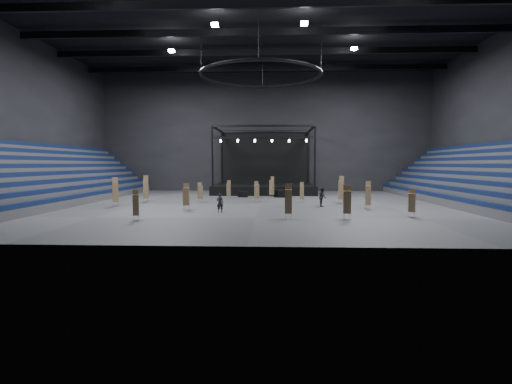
{
  "coord_description": "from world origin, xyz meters",
  "views": [
    {
      "loc": [
        1.31,
        -40.58,
        4.1
      ],
      "look_at": [
        -0.39,
        -2.0,
        1.4
      ],
      "focal_mm": 28.0,
      "sensor_mm": 36.0,
      "label": 1
    }
  ],
  "objects_px": {
    "chair_stack_3": "(412,202)",
    "chair_stack_5": "(368,195)",
    "chair_stack_0": "(229,189)",
    "chair_stack_11": "(136,204)",
    "chair_stack_1": "(146,188)",
    "chair_stack_7": "(347,201)",
    "flight_case_mid": "(279,193)",
    "chair_stack_2": "(341,189)",
    "chair_stack_4": "(288,201)",
    "flight_case_left": "(243,194)",
    "chair_stack_6": "(272,187)",
    "chair_stack_12": "(257,191)",
    "chair_stack_9": "(302,192)",
    "chair_stack_13": "(200,192)",
    "chair_stack_8": "(186,196)",
    "flight_case_right": "(283,194)",
    "chair_stack_10": "(115,192)",
    "crew_member": "(323,197)",
    "stage": "(264,183)",
    "man_center": "(220,203)"
  },
  "relations": [
    {
      "from": "chair_stack_1",
      "to": "chair_stack_5",
      "type": "relative_size",
      "value": 1.13
    },
    {
      "from": "chair_stack_3",
      "to": "chair_stack_9",
      "type": "relative_size",
      "value": 0.99
    },
    {
      "from": "stage",
      "to": "crew_member",
      "type": "distance_m",
      "value": 19.11
    },
    {
      "from": "flight_case_mid",
      "to": "chair_stack_1",
      "type": "relative_size",
      "value": 0.46
    },
    {
      "from": "chair_stack_7",
      "to": "chair_stack_12",
      "type": "relative_size",
      "value": 1.12
    },
    {
      "from": "chair_stack_2",
      "to": "crew_member",
      "type": "height_order",
      "value": "chair_stack_2"
    },
    {
      "from": "chair_stack_5",
      "to": "chair_stack_11",
      "type": "bearing_deg",
      "value": -147.12
    },
    {
      "from": "chair_stack_6",
      "to": "chair_stack_12",
      "type": "height_order",
      "value": "chair_stack_6"
    },
    {
      "from": "flight_case_mid",
      "to": "crew_member",
      "type": "bearing_deg",
      "value": -70.24
    },
    {
      "from": "chair_stack_5",
      "to": "chair_stack_11",
      "type": "relative_size",
      "value": 1.14
    },
    {
      "from": "chair_stack_6",
      "to": "chair_stack_12",
      "type": "bearing_deg",
      "value": -82.95
    },
    {
      "from": "chair_stack_11",
      "to": "flight_case_right",
      "type": "bearing_deg",
      "value": 41.98
    },
    {
      "from": "chair_stack_1",
      "to": "chair_stack_5",
      "type": "distance_m",
      "value": 23.23
    },
    {
      "from": "chair_stack_8",
      "to": "man_center",
      "type": "bearing_deg",
      "value": -29.66
    },
    {
      "from": "flight_case_mid",
      "to": "chair_stack_4",
      "type": "xyz_separation_m",
      "value": [
        0.46,
        -20.47,
        0.93
      ]
    },
    {
      "from": "chair_stack_1",
      "to": "chair_stack_4",
      "type": "bearing_deg",
      "value": -52.68
    },
    {
      "from": "flight_case_mid",
      "to": "chair_stack_1",
      "type": "distance_m",
      "value": 16.37
    },
    {
      "from": "chair_stack_6",
      "to": "chair_stack_7",
      "type": "relative_size",
      "value": 1.03
    },
    {
      "from": "stage",
      "to": "chair_stack_4",
      "type": "relative_size",
      "value": 5.26
    },
    {
      "from": "chair_stack_3",
      "to": "chair_stack_5",
      "type": "bearing_deg",
      "value": 131.86
    },
    {
      "from": "chair_stack_0",
      "to": "chair_stack_11",
      "type": "xyz_separation_m",
      "value": [
        -4.75,
        -18.45,
        0.01
      ]
    },
    {
      "from": "flight_case_left",
      "to": "chair_stack_7",
      "type": "relative_size",
      "value": 0.45
    },
    {
      "from": "chair_stack_0",
      "to": "crew_member",
      "type": "bearing_deg",
      "value": -36.44
    },
    {
      "from": "chair_stack_9",
      "to": "chair_stack_13",
      "type": "bearing_deg",
      "value": -177.78
    },
    {
      "from": "chair_stack_1",
      "to": "chair_stack_3",
      "type": "xyz_separation_m",
      "value": [
        24.55,
        -11.37,
        -0.3
      ]
    },
    {
      "from": "chair_stack_8",
      "to": "chair_stack_9",
      "type": "distance_m",
      "value": 13.21
    },
    {
      "from": "chair_stack_4",
      "to": "chair_stack_11",
      "type": "distance_m",
      "value": 11.23
    },
    {
      "from": "flight_case_left",
      "to": "chair_stack_5",
      "type": "distance_m",
      "value": 17.64
    },
    {
      "from": "chair_stack_6",
      "to": "chair_stack_8",
      "type": "distance_m",
      "value": 15.46
    },
    {
      "from": "chair_stack_4",
      "to": "chair_stack_9",
      "type": "xyz_separation_m",
      "value": [
        1.92,
        13.06,
        -0.25
      ]
    },
    {
      "from": "chair_stack_1",
      "to": "chair_stack_4",
      "type": "distance_m",
      "value": 19.76
    },
    {
      "from": "flight_case_left",
      "to": "chair_stack_13",
      "type": "distance_m",
      "value": 8.04
    },
    {
      "from": "chair_stack_10",
      "to": "flight_case_right",
      "type": "bearing_deg",
      "value": 11.04
    },
    {
      "from": "chair_stack_7",
      "to": "flight_case_mid",
      "type": "bearing_deg",
      "value": 108.19
    },
    {
      "from": "chair_stack_3",
      "to": "chair_stack_5",
      "type": "relative_size",
      "value": 0.86
    },
    {
      "from": "chair_stack_4",
      "to": "stage",
      "type": "bearing_deg",
      "value": 97.98
    },
    {
      "from": "chair_stack_11",
      "to": "crew_member",
      "type": "distance_m",
      "value": 17.94
    },
    {
      "from": "chair_stack_13",
      "to": "man_center",
      "type": "xyz_separation_m",
      "value": [
        3.31,
        -8.68,
        -0.34
      ]
    },
    {
      "from": "chair_stack_10",
      "to": "chair_stack_12",
      "type": "distance_m",
      "value": 14.5
    },
    {
      "from": "chair_stack_5",
      "to": "chair_stack_10",
      "type": "height_order",
      "value": "chair_stack_10"
    },
    {
      "from": "chair_stack_4",
      "to": "chair_stack_7",
      "type": "bearing_deg",
      "value": 3.64
    },
    {
      "from": "chair_stack_8",
      "to": "chair_stack_5",
      "type": "bearing_deg",
      "value": 0.58
    },
    {
      "from": "chair_stack_5",
      "to": "chair_stack_13",
      "type": "relative_size",
      "value": 1.18
    },
    {
      "from": "chair_stack_8",
      "to": "chair_stack_7",
      "type": "bearing_deg",
      "value": -27.14
    },
    {
      "from": "chair_stack_13",
      "to": "stage",
      "type": "bearing_deg",
      "value": 41.84
    },
    {
      "from": "flight_case_right",
      "to": "chair_stack_12",
      "type": "distance_m",
      "value": 6.78
    },
    {
      "from": "flight_case_mid",
      "to": "chair_stack_7",
      "type": "xyz_separation_m",
      "value": [
        4.81,
        -20.41,
        0.89
      ]
    },
    {
      "from": "chair_stack_2",
      "to": "chair_stack_3",
      "type": "distance_m",
      "value": 11.3
    },
    {
      "from": "flight_case_mid",
      "to": "man_center",
      "type": "relative_size",
      "value": 0.83
    },
    {
      "from": "chair_stack_0",
      "to": "chair_stack_11",
      "type": "relative_size",
      "value": 0.98
    }
  ]
}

